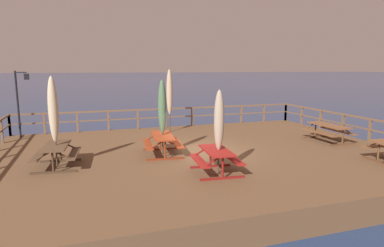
{
  "coord_description": "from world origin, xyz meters",
  "views": [
    {
      "loc": [
        -4.19,
        -12.05,
        4.12
      ],
      "look_at": [
        0.0,
        0.88,
        1.8
      ],
      "focal_mm": 30.48,
      "sensor_mm": 36.0,
      "label": 1
    }
  ],
  "objects": [
    {
      "name": "picnic_table_mid_right",
      "position": [
        -0.36,
        -2.73,
        1.35
      ],
      "size": [
        1.52,
        1.74,
        0.78
      ],
      "color": "maroon",
      "rests_on": "wooden_deck"
    },
    {
      "name": "picnic_table_back_left",
      "position": [
        -5.26,
        -0.49,
        1.35
      ],
      "size": [
        1.55,
        1.86,
        0.78
      ],
      "color": "brown",
      "rests_on": "wooden_deck"
    },
    {
      "name": "picnic_table_mid_left",
      "position": [
        -1.48,
        0.01,
        1.36
      ],
      "size": [
        1.58,
        2.02,
        0.78
      ],
      "color": "#993819",
      "rests_on": "wooden_deck"
    },
    {
      "name": "ground_plane",
      "position": [
        0.0,
        0.0,
        0.0
      ],
      "size": [
        600.0,
        600.0,
        0.0
      ],
      "primitive_type": "plane",
      "color": "navy"
    },
    {
      "name": "lamp_post_hooked",
      "position": [
        -7.15,
        5.12,
        2.91
      ],
      "size": [
        0.65,
        0.36,
        3.2
      ],
      "color": "black",
      "rests_on": "wooden_deck"
    },
    {
      "name": "wooden_deck",
      "position": [
        0.0,
        0.0,
        0.4
      ],
      "size": [
        16.06,
        11.79,
        0.8
      ],
      "primitive_type": "cube",
      "color": "brown",
      "rests_on": "ground"
    },
    {
      "name": "railing_waterside_far",
      "position": [
        0.0,
        5.74,
        1.54
      ],
      "size": [
        15.86,
        0.1,
        1.09
      ],
      "color": "brown",
      "rests_on": "wooden_deck"
    },
    {
      "name": "railing_side_right",
      "position": [
        7.88,
        -0.0,
        1.54
      ],
      "size": [
        0.1,
        11.59,
        1.09
      ],
      "color": "brown",
      "rests_on": "wooden_deck"
    },
    {
      "name": "patio_umbrella_tall_mid_right",
      "position": [
        -0.3,
        -2.78,
        2.49
      ],
      "size": [
        0.32,
        0.32,
        2.66
      ],
      "color": "#4C3828",
      "rests_on": "wooden_deck"
    },
    {
      "name": "patio_umbrella_tall_front",
      "position": [
        -1.46,
        0.06,
        2.63
      ],
      "size": [
        0.32,
        0.32,
        2.88
      ],
      "color": "#4C3828",
      "rests_on": "wooden_deck"
    },
    {
      "name": "patio_umbrella_short_mid",
      "position": [
        -0.12,
        4.28,
        2.87
      ],
      "size": [
        0.32,
        0.32,
        3.26
      ],
      "color": "#4C3828",
      "rests_on": "wooden_deck"
    },
    {
      "name": "picnic_table_mid_centre",
      "position": [
        6.29,
        -0.04,
        1.36
      ],
      "size": [
        1.43,
        2.14,
        0.78
      ],
      "color": "brown",
      "rests_on": "wooden_deck"
    },
    {
      "name": "patio_umbrella_short_front",
      "position": [
        -5.27,
        -0.48,
        2.75
      ],
      "size": [
        0.32,
        0.32,
        3.07
      ],
      "color": "#4C3828",
      "rests_on": "wooden_deck"
    }
  ]
}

